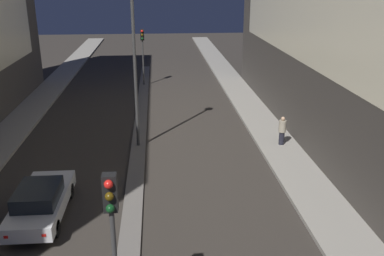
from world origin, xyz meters
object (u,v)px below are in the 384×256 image
(traffic_light_near, at_px, (112,224))
(car_left_lane, at_px, (41,201))
(street_lamp, at_px, (133,19))
(pedestrian_on_right_sidewalk, at_px, (282,130))
(traffic_light_mid, at_px, (143,44))

(traffic_light_near, xyz_separation_m, car_left_lane, (-3.44, 6.26, -2.77))
(street_lamp, height_order, pedestrian_on_right_sidewalk, street_lamp)
(pedestrian_on_right_sidewalk, bearing_deg, car_left_lane, -150.65)
(traffic_light_near, height_order, street_lamp, street_lamp)
(traffic_light_mid, xyz_separation_m, car_left_lane, (-3.44, -20.83, -2.77))
(traffic_light_near, relative_size, pedestrian_on_right_sidewalk, 2.94)
(car_left_lane, bearing_deg, pedestrian_on_right_sidewalk, 29.35)
(traffic_light_near, distance_m, car_left_lane, 7.66)
(traffic_light_mid, height_order, street_lamp, street_lamp)
(traffic_light_mid, relative_size, car_left_lane, 1.01)
(street_lamp, bearing_deg, pedestrian_on_right_sidewalk, -5.28)
(traffic_light_mid, distance_m, pedestrian_on_right_sidewalk, 16.66)
(traffic_light_mid, xyz_separation_m, street_lamp, (0.00, -13.81, 3.33))
(car_left_lane, relative_size, pedestrian_on_right_sidewalk, 2.92)
(street_lamp, distance_m, pedestrian_on_right_sidewalk, 9.74)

